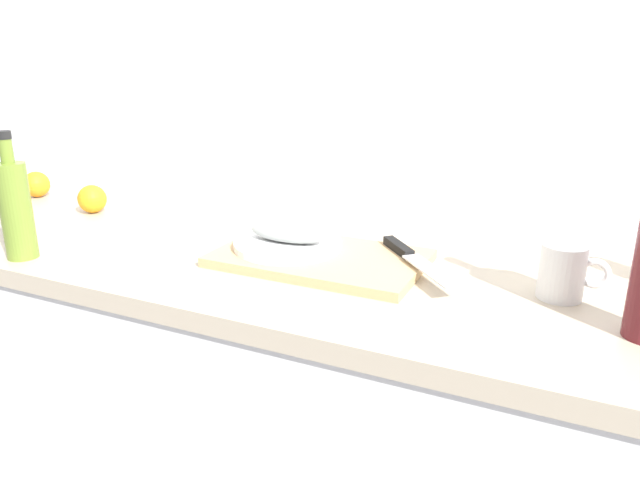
% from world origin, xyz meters
% --- Properties ---
extents(back_wall, '(3.20, 0.05, 2.50)m').
position_xyz_m(back_wall, '(0.00, 0.33, 1.25)').
color(back_wall, white).
rests_on(back_wall, ground_plane).
extents(kitchen_counter, '(2.00, 0.60, 0.90)m').
position_xyz_m(kitchen_counter, '(0.00, 0.00, 0.45)').
color(kitchen_counter, white).
rests_on(kitchen_counter, ground_plane).
extents(cutting_board, '(0.43, 0.27, 0.02)m').
position_xyz_m(cutting_board, '(0.21, 0.01, 0.91)').
color(cutting_board, tan).
rests_on(cutting_board, kitchen_counter).
extents(white_plate, '(0.23, 0.23, 0.01)m').
position_xyz_m(white_plate, '(0.13, 0.02, 0.93)').
color(white_plate, white).
rests_on(white_plate, cutting_board).
extents(fish_fillet, '(0.17, 0.07, 0.04)m').
position_xyz_m(fish_fillet, '(0.13, 0.02, 0.95)').
color(fish_fillet, '#999E99').
rests_on(fish_fillet, white_plate).
extents(chef_knife, '(0.22, 0.23, 0.02)m').
position_xyz_m(chef_knife, '(0.39, 0.06, 0.93)').
color(chef_knife, silver).
rests_on(chef_knife, cutting_board).
extents(olive_oil_bottle, '(0.06, 0.06, 0.27)m').
position_xyz_m(olive_oil_bottle, '(-0.38, -0.23, 1.01)').
color(olive_oil_bottle, olive).
rests_on(olive_oil_bottle, kitchen_counter).
extents(coffee_mug_1, '(0.12, 0.08, 0.10)m').
position_xyz_m(coffee_mug_1, '(0.68, 0.03, 0.95)').
color(coffee_mug_1, white).
rests_on(coffee_mug_1, kitchen_counter).
extents(orange_1, '(0.08, 0.08, 0.08)m').
position_xyz_m(orange_1, '(-0.81, 0.17, 0.94)').
color(orange_1, orange).
rests_on(orange_1, kitchen_counter).
extents(orange_2, '(0.08, 0.08, 0.08)m').
position_xyz_m(orange_2, '(-0.52, 0.11, 0.94)').
color(orange_2, orange).
rests_on(orange_2, kitchen_counter).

